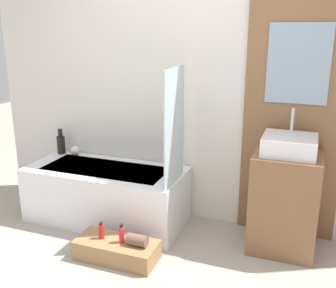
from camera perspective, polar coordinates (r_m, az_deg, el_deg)
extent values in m
cube|color=silver|center=(3.50, 4.75, 9.14)|extent=(4.20, 0.06, 2.60)
cube|color=brown|center=(3.32, 18.14, 7.99)|extent=(0.81, 0.03, 2.60)
cube|color=#8C9EB2|center=(3.28, 18.40, 10.96)|extent=(0.48, 0.01, 0.62)
cube|color=white|center=(3.74, -8.89, -7.18)|extent=(1.46, 0.65, 0.51)
cube|color=silver|center=(3.65, -9.07, -3.56)|extent=(1.14, 0.46, 0.01)
cube|color=silver|center=(3.15, 0.92, 2.49)|extent=(0.01, 0.44, 0.94)
cube|color=#997047|center=(3.21, -7.45, -14.98)|extent=(0.65, 0.29, 0.15)
cube|color=brown|center=(3.32, 16.51, -8.03)|extent=(0.52, 0.48, 0.81)
cube|color=white|center=(3.16, 17.21, -0.12)|extent=(0.40, 0.38, 0.14)
cylinder|color=silver|center=(3.22, 17.60, 3.26)|extent=(0.02, 0.02, 0.20)
cylinder|color=black|center=(4.14, -15.25, -0.13)|extent=(0.08, 0.08, 0.18)
cylinder|color=black|center=(4.11, -15.38, 1.59)|extent=(0.04, 0.04, 0.08)
sphere|color=silver|center=(4.05, -13.34, -0.96)|extent=(0.10, 0.10, 0.10)
cylinder|color=red|center=(3.20, -9.64, -12.42)|extent=(0.04, 0.04, 0.12)
cylinder|color=black|center=(3.17, -9.70, -11.31)|extent=(0.03, 0.03, 0.03)
cylinder|color=red|center=(3.12, -6.74, -12.96)|extent=(0.04, 0.04, 0.13)
cylinder|color=black|center=(3.08, -6.79, -11.70)|extent=(0.03, 0.03, 0.03)
cylinder|color=brown|center=(3.08, -4.51, -13.73)|extent=(0.16, 0.09, 0.09)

